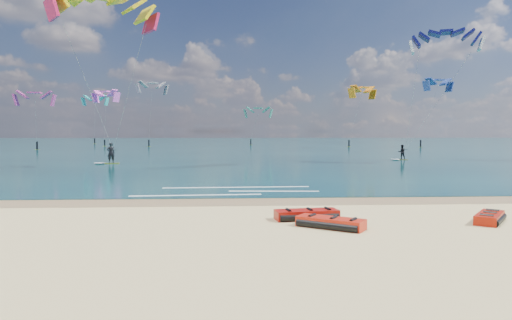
{
  "coord_description": "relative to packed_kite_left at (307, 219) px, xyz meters",
  "views": [
    {
      "loc": [
        0.52,
        -17.66,
        3.22
      ],
      "look_at": [
        1.9,
        8.0,
        1.6
      ],
      "focal_mm": 32.0,
      "sensor_mm": 36.0,
      "label": 1
    }
  ],
  "objects": [
    {
      "name": "ground",
      "position": [
        -3.26,
        41.28,
        0.0
      ],
      "size": [
        320.0,
        320.0,
        0.0
      ],
      "primitive_type": "plane",
      "color": "tan",
      "rests_on": "ground"
    },
    {
      "name": "wet_sand_strip",
      "position": [
        -3.26,
        4.28,
        0.0
      ],
      "size": [
        320.0,
        2.4,
        0.01
      ],
      "primitive_type": "cube",
      "color": "brown",
      "rests_on": "ground"
    },
    {
      "name": "sea",
      "position": [
        -3.26,
        105.28,
        0.02
      ],
      "size": [
        320.0,
        200.0,
        0.04
      ],
      "primitive_type": "cube",
      "color": "#092D35",
      "rests_on": "ground"
    },
    {
      "name": "packed_kite_left",
      "position": [
        0.0,
        0.0,
        0.0
      ],
      "size": [
        2.64,
        1.47,
        0.41
      ],
      "primitive_type": null,
      "rotation": [
        0.0,
        0.0,
        0.14
      ],
      "color": "#A71008",
      "rests_on": "ground"
    },
    {
      "name": "packed_kite_mid",
      "position": [
        0.56,
        -1.5,
        0.0
      ],
      "size": [
        2.65,
        2.31,
        0.4
      ],
      "primitive_type": null,
      "rotation": [
        0.0,
        0.0,
        -0.6
      ],
      "color": "red",
      "rests_on": "ground"
    },
    {
      "name": "packed_kite_right",
      "position": [
        6.39,
        -0.88,
        0.0
      ],
      "size": [
        2.14,
        2.29,
        0.38
      ],
      "primitive_type": null,
      "rotation": [
        0.0,
        0.0,
        0.89
      ],
      "color": "#AF1807",
      "rests_on": "ground"
    },
    {
      "name": "kitesurfer_main",
      "position": [
        -13.77,
        25.26,
        8.39
      ],
      "size": [
        9.07,
        10.87,
        16.05
      ],
      "rotation": [
        0.0,
        0.0,
        0.05
      ],
      "color": "#DDF11C",
      "rests_on": "sea"
    },
    {
      "name": "kitesurfer_far",
      "position": [
        17.55,
        30.91,
        7.57
      ],
      "size": [
        8.5,
        7.32,
        14.51
      ],
      "rotation": [
        0.0,
        0.0,
        -0.26
      ],
      "color": "gold",
      "rests_on": "sea"
    },
    {
      "name": "shoreline_foam",
      "position": [
        -2.67,
        7.9,
        0.05
      ],
      "size": [
        9.7,
        3.67,
        0.01
      ],
      "color": "white",
      "rests_on": "ground"
    },
    {
      "name": "distant_kites",
      "position": [
        -6.84,
        77.17,
        5.73
      ],
      "size": [
        78.82,
        38.08,
        13.05
      ],
      "color": "#338C71",
      "rests_on": "ground"
    }
  ]
}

